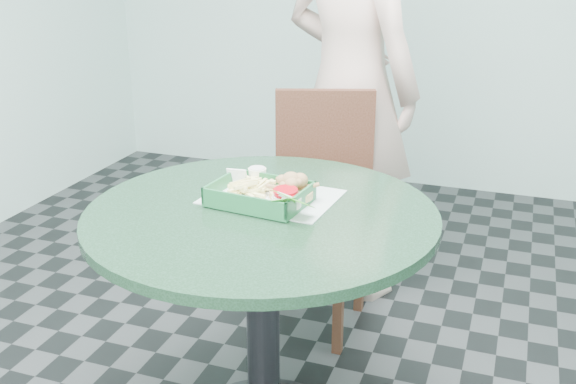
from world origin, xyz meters
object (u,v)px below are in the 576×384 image
(cafe_table, at_px, (262,271))
(sauce_ramekin, at_px, (252,179))
(food_basket, at_px, (260,204))
(diner_person, at_px, (351,43))
(crab_sandwich, at_px, (291,191))
(dining_chair, at_px, (317,194))

(cafe_table, bearing_deg, sauce_ramekin, 120.33)
(cafe_table, xyz_separation_m, sauce_ramekin, (-0.09, 0.15, 0.22))
(food_basket, bearing_deg, diner_person, 90.84)
(diner_person, distance_m, crab_sandwich, 1.04)
(diner_person, bearing_deg, food_basket, 115.14)
(sauce_ramekin, bearing_deg, crab_sandwich, -23.37)
(diner_person, bearing_deg, cafe_table, 116.28)
(dining_chair, bearing_deg, food_basket, -104.11)
(food_basket, bearing_deg, crab_sandwich, 32.24)
(diner_person, bearing_deg, sauce_ramekin, 111.06)
(diner_person, distance_m, sauce_ramekin, 0.97)
(crab_sandwich, bearing_deg, food_basket, -147.76)
(cafe_table, height_order, crab_sandwich, crab_sandwich)
(dining_chair, distance_m, crab_sandwich, 0.73)
(dining_chair, distance_m, sauce_ramekin, 0.66)
(cafe_table, height_order, food_basket, food_basket)
(cafe_table, xyz_separation_m, dining_chair, (-0.07, 0.76, -0.05))
(sauce_ramekin, bearing_deg, dining_chair, 88.34)
(cafe_table, bearing_deg, food_basket, 116.94)
(food_basket, relative_size, crab_sandwich, 2.13)
(food_basket, height_order, sauce_ramekin, sauce_ramekin)
(cafe_table, relative_size, sauce_ramekin, 18.00)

